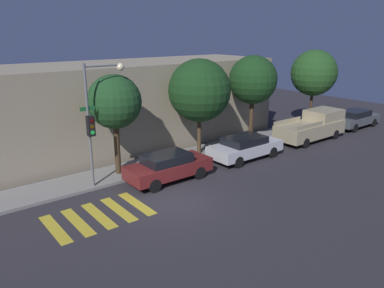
{
  "coord_description": "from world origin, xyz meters",
  "views": [
    {
      "loc": [
        -8.35,
        -12.08,
        7.03
      ],
      "look_at": [
        2.78,
        2.1,
        1.6
      ],
      "focal_mm": 35.0,
      "sensor_mm": 36.0,
      "label": 1
    }
  ],
  "objects": [
    {
      "name": "tree_near_corner",
      "position": [
        -0.31,
        4.21,
        3.77
      ],
      "size": [
        2.63,
        2.63,
        5.12
      ],
      "color": "#42301E",
      "rests_on": "ground"
    },
    {
      "name": "traffic_light_pole",
      "position": [
        -1.6,
        3.37,
        3.63
      ],
      "size": [
        2.24,
        0.56,
        5.74
      ],
      "color": "slate",
      "rests_on": "ground"
    },
    {
      "name": "sidewalk",
      "position": [
        0.0,
        4.35,
        0.07
      ],
      "size": [
        26.0,
        2.29,
        0.14
      ],
      "primitive_type": "cube",
      "color": "gray",
      "rests_on": "ground"
    },
    {
      "name": "pickup_truck",
      "position": [
        13.14,
        2.1,
        0.95
      ],
      "size": [
        5.37,
        1.98,
        1.92
      ],
      "color": "tan",
      "rests_on": "ground"
    },
    {
      "name": "building_row",
      "position": [
        0.0,
        8.89,
        2.61
      ],
      "size": [
        26.0,
        6.0,
        5.22
      ],
      "primitive_type": "cube",
      "color": "gray",
      "rests_on": "ground"
    },
    {
      "name": "sedan_far_end",
      "position": [
        18.53,
        2.1,
        0.71
      ],
      "size": [
        4.41,
        1.74,
        1.34
      ],
      "color": "#4C5156",
      "rests_on": "ground"
    },
    {
      "name": "sedan_near_corner",
      "position": [
        1.3,
        2.1,
        0.74
      ],
      "size": [
        4.25,
        1.74,
        1.39
      ],
      "color": "maroon",
      "rests_on": "ground"
    },
    {
      "name": "ground_plane",
      "position": [
        0.0,
        0.0,
        0.0
      ],
      "size": [
        60.0,
        60.0,
        0.0
      ],
      "primitive_type": "plane",
      "color": "#2D2B30"
    },
    {
      "name": "tree_far_end",
      "position": [
        9.32,
        4.21,
        4.1
      ],
      "size": [
        3.05,
        3.05,
        5.65
      ],
      "color": "#42301E",
      "rests_on": "ground"
    },
    {
      "name": "sedan_middle",
      "position": [
        6.65,
        2.1,
        0.72
      ],
      "size": [
        4.48,
        1.87,
        1.33
      ],
      "color": "silver",
      "rests_on": "ground"
    },
    {
      "name": "crosswalk",
      "position": [
        -2.98,
        0.8,
        0.0
      ],
      "size": [
        3.92,
        2.6,
        0.0
      ],
      "color": "gold",
      "rests_on": "ground"
    },
    {
      "name": "tree_midblock",
      "position": [
        4.97,
        4.21,
        3.84
      ],
      "size": [
        3.55,
        3.55,
        5.63
      ],
      "color": "#4C3823",
      "rests_on": "ground"
    },
    {
      "name": "tree_behind_truck",
      "position": [
        15.79,
        4.21,
        4.12
      ],
      "size": [
        3.34,
        3.34,
        5.8
      ],
      "color": "#42301E",
      "rests_on": "ground"
    }
  ]
}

